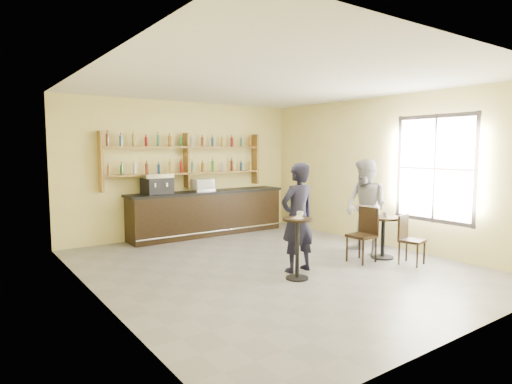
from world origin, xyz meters
TOP-DOWN VIEW (x-y plane):
  - floor at (0.00, 0.00)m, footprint 7.00×7.00m
  - ceiling at (0.00, 0.00)m, footprint 7.00×7.00m
  - wall_back at (0.00, 3.50)m, footprint 7.00×0.00m
  - wall_front at (0.00, -3.50)m, footprint 7.00×0.00m
  - wall_left at (-3.00, 0.00)m, footprint 0.00×7.00m
  - wall_right at (3.00, 0.00)m, footprint 0.00×7.00m
  - window_pane at (2.99, -1.20)m, footprint 0.00×2.00m
  - window_frame at (2.99, -1.20)m, footprint 0.04×1.70m
  - shelf_unit at (0.00, 3.37)m, footprint 4.00×0.26m
  - liquor_bottles at (0.00, 3.37)m, footprint 3.68×0.10m
  - bar_counter at (0.44, 3.15)m, footprint 3.96×0.77m
  - espresso_machine at (-0.84, 3.15)m, footprint 0.69×0.50m
  - pastry_case at (0.30, 3.15)m, footprint 0.54×0.46m
  - pedestal_table at (-0.15, -0.83)m, footprint 0.62×0.62m
  - napkin at (-0.15, -0.83)m, footprint 0.21×0.21m
  - donut at (-0.14, -0.84)m, footprint 0.13×0.13m
  - cup_pedestal at (-0.01, -0.73)m, footprint 0.14×0.14m
  - man_main at (0.14, -0.50)m, footprint 0.68×0.45m
  - cafe_table at (2.05, -0.77)m, footprint 0.79×0.79m
  - cup_cafe at (2.10, -0.77)m, footprint 0.12×0.12m
  - chair_west at (1.50, -0.72)m, footprint 0.45×0.45m
  - chair_south at (2.10, -1.37)m, footprint 0.46×0.46m
  - patron_second at (2.01, -0.38)m, footprint 0.77×0.96m

SIDE VIEW (x-z plane):
  - floor at x=0.00m, z-range 0.00..0.00m
  - cafe_table at x=2.05m, z-range 0.00..0.80m
  - chair_south at x=2.10m, z-range 0.00..0.89m
  - pedestal_table at x=-0.15m, z-range 0.00..0.99m
  - chair_west at x=1.50m, z-range 0.00..1.00m
  - bar_counter at x=0.44m, z-range 0.00..1.07m
  - cup_cafe at x=2.10m, z-range 0.80..0.89m
  - man_main at x=0.14m, z-range 0.00..1.85m
  - patron_second at x=2.01m, z-range 0.00..1.89m
  - napkin at x=-0.15m, z-range 0.99..0.99m
  - donut at x=-0.14m, z-range 0.99..1.03m
  - cup_pedestal at x=-0.01m, z-range 0.99..1.07m
  - pastry_case at x=0.30m, z-range 1.07..1.36m
  - espresso_machine at x=-0.84m, z-range 1.07..1.53m
  - wall_back at x=0.00m, z-range -1.90..5.10m
  - wall_front at x=0.00m, z-range -1.90..5.10m
  - wall_left at x=-3.00m, z-range -1.90..5.10m
  - wall_right at x=3.00m, z-range -1.90..5.10m
  - window_frame at x=2.99m, z-range 0.65..2.75m
  - window_pane at x=2.99m, z-range 0.70..2.70m
  - shelf_unit at x=0.00m, z-range 1.11..2.51m
  - liquor_bottles at x=0.00m, z-range 1.48..2.48m
  - ceiling at x=0.00m, z-range 3.20..3.20m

